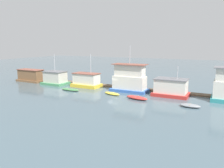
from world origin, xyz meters
TOP-DOWN VIEW (x-y plane):
  - ground_plane at (0.00, 0.00)m, footprint 200.00×200.00m
  - dock_walkway at (0.00, 2.83)m, footprint 59.60×1.80m
  - houseboat_brown at (-23.08, -0.42)m, footprint 7.16×3.25m
  - houseboat_green at (-15.03, -0.52)m, footprint 5.63×4.14m
  - houseboat_yellow at (-6.90, 0.22)m, footprint 6.22×3.57m
  - houseboat_blue at (3.18, 0.30)m, footprint 7.25×3.70m
  - houseboat_red at (11.26, 0.22)m, footprint 6.18×4.17m
  - dinghy_green at (-7.64, -4.48)m, footprint 4.18×1.55m
  - dinghy_yellow at (1.41, -3.69)m, footprint 3.82×2.35m
  - dinghy_red at (6.76, -4.89)m, footprint 4.26×2.22m
  - dinghy_grey at (15.45, -5.71)m, footprint 3.01×1.52m
  - mooring_post_near_left at (1.75, 1.67)m, footprint 0.21×0.21m
  - mooring_post_centre at (-0.35, 1.67)m, footprint 0.31×0.31m
  - mooring_post_far_right at (5.82, 1.67)m, footprint 0.28×0.28m

SIDE VIEW (x-z plane):
  - ground_plane at x=0.00m, z-range 0.00..0.00m
  - dock_walkway at x=0.00m, z-range 0.00..0.30m
  - dinghy_yellow at x=1.41m, z-range 0.00..0.36m
  - dinghy_green at x=-7.64m, z-range 0.00..0.40m
  - dinghy_grey at x=15.45m, z-range 0.00..0.49m
  - dinghy_red at x=6.76m, z-range 0.00..0.54m
  - mooring_post_centre at x=-0.35m, z-range 0.00..1.26m
  - mooring_post_far_right at x=5.82m, z-range 0.00..1.32m
  - mooring_post_near_left at x=1.75m, z-range 0.00..1.88m
  - houseboat_yellow at x=-6.90m, z-range -2.15..4.97m
  - houseboat_green at x=-15.03m, z-range -2.04..4.88m
  - houseboat_brown at x=-23.08m, z-range -0.08..2.94m
  - houseboat_red at x=11.26m, z-range -1.20..4.18m
  - houseboat_blue at x=3.18m, z-range -2.06..6.82m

